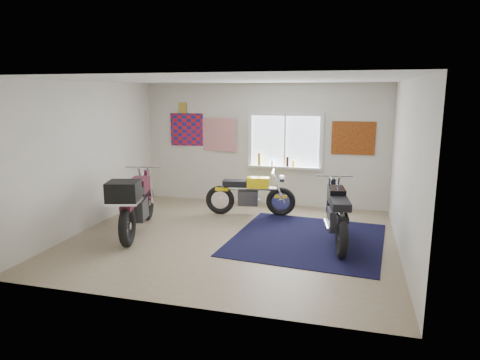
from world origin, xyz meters
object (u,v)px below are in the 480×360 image
(maroon_tourer, at_px, (135,203))
(yellow_triumph, at_px, (250,195))
(black_chrome_bike, at_px, (337,215))
(navy_rug, at_px, (307,239))

(maroon_tourer, bearing_deg, yellow_triumph, -57.71)
(yellow_triumph, relative_size, black_chrome_bike, 0.90)
(yellow_triumph, xyz_separation_m, black_chrome_bike, (1.80, -1.24, 0.05))
(black_chrome_bike, bearing_deg, yellow_triumph, 46.42)
(yellow_triumph, xyz_separation_m, maroon_tourer, (-1.65, -1.78, 0.17))
(navy_rug, relative_size, yellow_triumph, 1.40)
(yellow_triumph, height_order, maroon_tourer, maroon_tourer)
(yellow_triumph, distance_m, maroon_tourer, 2.43)
(black_chrome_bike, relative_size, maroon_tourer, 0.94)
(navy_rug, distance_m, maroon_tourer, 3.08)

